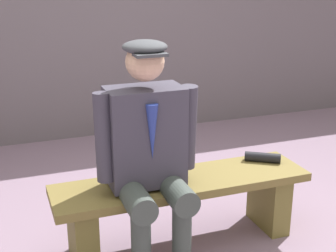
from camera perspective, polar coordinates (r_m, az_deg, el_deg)
name	(u,v)px	position (r m, az deg, el deg)	size (l,w,h in m)	color
ground_plane	(182,242)	(3.12, 1.65, -13.68)	(30.00, 30.00, 0.00)	gray
bench	(182,200)	(2.98, 1.70, -8.78)	(1.58, 0.40, 0.44)	brown
seated_man	(148,147)	(2.69, -2.34, -2.47)	(0.60, 0.58, 1.29)	#3C3947
rolled_magazine	(263,157)	(3.22, 11.20, -3.67)	(0.06, 0.06, 0.23)	black
stadium_wall	(96,31)	(4.93, -8.58, 11.15)	(12.00, 0.24, 2.11)	#62595F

